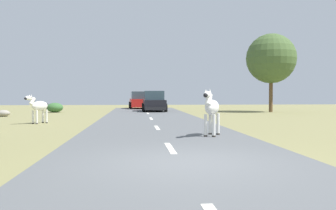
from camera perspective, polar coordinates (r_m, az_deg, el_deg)
ground_plane at (r=7.87m, az=3.23°, el=-9.17°), size 90.00×90.00×0.00m
road at (r=7.84m, az=1.74°, el=-9.03°), size 6.00×64.00×0.05m
lane_markings at (r=6.86m, az=2.75°, el=-10.33°), size 0.16×56.00×0.01m
zebra_0 at (r=12.66m, az=6.78°, el=-0.47°), size 0.94×1.61×1.61m
zebra_2 at (r=19.68m, az=-19.54°, el=-0.18°), size 1.00×1.43×1.48m
car_0 at (r=31.46m, az=-2.20°, el=0.49°), size 2.05×4.35×1.74m
car_1 at (r=37.52m, az=-4.49°, el=0.67°), size 2.22×4.44×1.74m
tree_0 at (r=32.22m, az=15.78°, el=6.97°), size 4.18×4.18×6.61m
bush_1 at (r=31.69m, az=-17.22°, el=-0.39°), size 1.33×1.20×0.80m
rock_2 at (r=26.96m, az=-24.28°, el=-1.18°), size 0.88×0.67×0.44m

